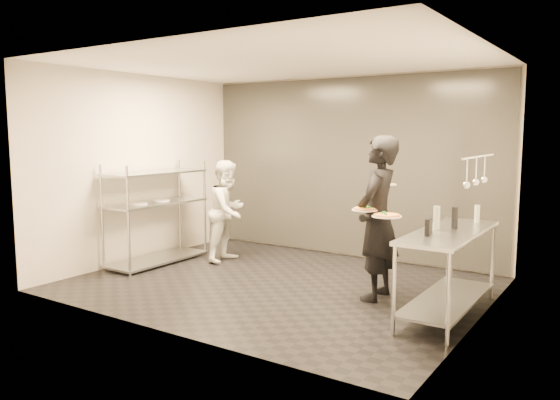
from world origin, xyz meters
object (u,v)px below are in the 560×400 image
Objects in this scene: chef at (228,211)px; bottle_dark at (455,218)px; pos_monitor at (428,226)px; pass_rack at (156,212)px; bottle_green at (437,218)px; bottle_clear at (477,214)px; salad_plate at (386,183)px; prep_counter at (449,258)px; waiter at (378,218)px; pizza_plate_far at (387,215)px; pizza_plate_near at (365,209)px.

bottle_dark is (3.53, -0.52, 0.28)m from chef.
pass_rack is at bearing 164.64° from pos_monitor.
bottle_clear is (0.24, 0.73, -0.03)m from bottle_green.
pass_rack is 4.49m from bottle_clear.
bottle_dark reaches higher than pos_monitor.
salad_plate is 1.09m from bottle_clear.
bottle_clear is 0.85× the size of bottle_dark.
pass_rack is at bearing 124.27° from chef.
waiter is (-0.88, 0.16, 0.33)m from prep_counter.
salad_plate is 1.26× the size of bottle_clear.
pos_monitor reaches higher than pizza_plate_far.
pos_monitor is (0.85, -0.32, -0.07)m from pizza_plate_near.
bottle_clear is (3.62, 0.03, 0.26)m from chef.
bottle_clear is at bearing 9.18° from pass_rack.
prep_counter is 6.14× the size of pizza_plate_near.
salad_plate reaches higher than prep_counter.
pizza_plate_near reaches higher than pizza_plate_far.
salad_plate is at bearing 8.35° from pass_rack.
bottle_dark is at bearing -19.97° from salad_plate.
bottle_dark reaches higher than prep_counter.
pizza_plate_near is 1.18× the size of salad_plate.
chef is 3.57m from bottle_dark.
chef is at bearing 169.00° from prep_counter.
bottle_green is at bearing -0.25° from pass_rack.
chef is 2.67m from salad_plate.
bottle_green is at bearing 4.46° from pizza_plate_far.
pos_monitor is 0.51m from bottle_dark.
bottle_clear reaches higher than pizza_plate_near.
pizza_plate_far is 1.32× the size of bottle_green.
pos_monitor is (3.40, -1.01, 0.24)m from chef.
pos_monitor is at bearing 53.82° from waiter.
chef is 5.19× the size of pizza_plate_near.
prep_counter is at bearing -90.69° from bottle_dark.
chef is 3.47m from bottle_green.
bottle_dark is at bearing 52.84° from bottle_green.
pass_rack is at bearing 179.05° from pizza_plate_far.
pos_monitor is (0.80, -0.83, -0.33)m from salad_plate.
pizza_plate_far is at bearing -175.54° from bottle_green.
waiter is at bearing 136.52° from pos_monitor.
waiter is 1.13m from bottle_clear.
chef reaches higher than pos_monitor.
pos_monitor is (0.56, -0.27, -0.03)m from pizza_plate_far.
pos_monitor is at bearing -20.69° from pizza_plate_near.
salad_plate is at bearing 160.03° from bottle_dark.
waiter is 1.25× the size of chef.
pizza_plate_near is 1.48× the size of bottle_clear.
pass_rack is 0.89× the size of prep_counter.
bottle_green is at bearing 72.99° from waiter.
waiter reaches higher than pos_monitor.
bottle_dark is (0.68, 0.23, 0.01)m from pizza_plate_far.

